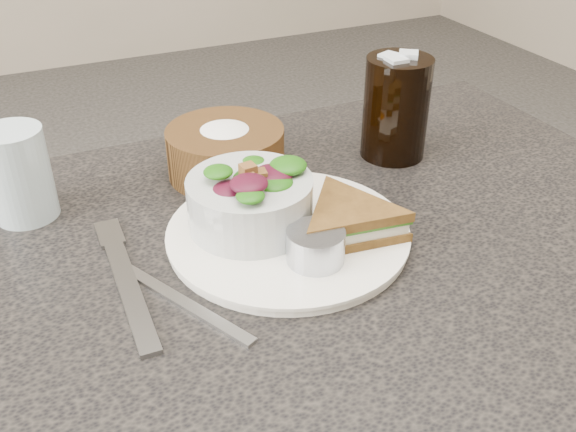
# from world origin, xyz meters

# --- Properties ---
(dinner_plate) EXTENTS (0.27, 0.27, 0.01)m
(dinner_plate) POSITION_xyz_m (0.00, 0.03, 0.76)
(dinner_plate) COLOR white
(dinner_plate) RESTS_ON dining_table
(sandwich) EXTENTS (0.16, 0.16, 0.04)m
(sandwich) POSITION_xyz_m (0.06, -0.01, 0.78)
(sandwich) COLOR brown
(sandwich) RESTS_ON dinner_plate
(salad_bowl) EXTENTS (0.16, 0.16, 0.08)m
(salad_bowl) POSITION_xyz_m (-0.03, 0.06, 0.80)
(salad_bowl) COLOR #B2B8B5
(salad_bowl) RESTS_ON dinner_plate
(dressing_ramekin) EXTENTS (0.07, 0.07, 0.04)m
(dressing_ramekin) POSITION_xyz_m (0.00, -0.04, 0.78)
(dressing_ramekin) COLOR #A7ACB8
(dressing_ramekin) RESTS_ON dinner_plate
(orange_wedge) EXTENTS (0.08, 0.08, 0.03)m
(orange_wedge) POSITION_xyz_m (0.04, 0.12, 0.77)
(orange_wedge) COLOR #EF5B02
(orange_wedge) RESTS_ON dinner_plate
(fork) EXTENTS (0.03, 0.21, 0.01)m
(fork) POSITION_xyz_m (-0.18, 0.01, 0.75)
(fork) COLOR gray
(fork) RESTS_ON dining_table
(knife) EXTENTS (0.10, 0.18, 0.00)m
(knife) POSITION_xyz_m (-0.14, -0.02, 0.75)
(knife) COLOR #AAABAB
(knife) RESTS_ON dining_table
(bread_basket) EXTENTS (0.16, 0.16, 0.09)m
(bread_basket) POSITION_xyz_m (-0.01, 0.20, 0.79)
(bread_basket) COLOR brown
(bread_basket) RESTS_ON dining_table
(cola_glass) EXTENTS (0.09, 0.09, 0.15)m
(cola_glass) POSITION_xyz_m (0.22, 0.16, 0.83)
(cola_glass) COLOR black
(cola_glass) RESTS_ON dining_table
(water_glass) EXTENTS (0.10, 0.10, 0.11)m
(water_glass) POSITION_xyz_m (-0.26, 0.21, 0.81)
(water_glass) COLOR #AEC4CC
(water_glass) RESTS_ON dining_table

